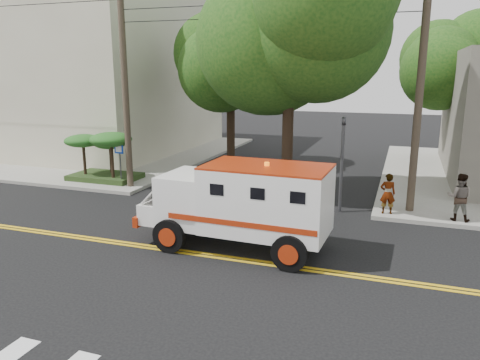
% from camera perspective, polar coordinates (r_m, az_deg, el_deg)
% --- Properties ---
extents(ground, '(100.00, 100.00, 0.00)m').
position_cam_1_polar(ground, '(14.09, -6.91, -8.69)').
color(ground, black).
rests_on(ground, ground).
extents(sidewalk_nw, '(17.00, 17.00, 0.15)m').
position_cam_1_polar(sidewalk_nw, '(32.21, -17.93, 3.34)').
color(sidewalk_nw, gray).
rests_on(sidewalk_nw, ground).
extents(building_left, '(16.00, 14.00, 10.00)m').
position_cam_1_polar(building_left, '(34.21, -19.73, 12.31)').
color(building_left, '#B5AD94').
rests_on(building_left, sidewalk_nw).
extents(utility_pole_left, '(0.28, 0.28, 9.00)m').
position_cam_1_polar(utility_pole_left, '(21.11, -13.82, 10.84)').
color(utility_pole_left, '#382D23').
rests_on(utility_pole_left, ground).
extents(utility_pole_right, '(0.28, 0.28, 9.00)m').
position_cam_1_polar(utility_pole_right, '(17.90, 21.05, 9.99)').
color(utility_pole_right, '#382D23').
rests_on(utility_pole_right, ground).
extents(tree_main, '(6.08, 5.70, 9.85)m').
position_cam_1_polar(tree_main, '(18.43, 7.34, 19.23)').
color(tree_main, black).
rests_on(tree_main, ground).
extents(tree_left, '(4.48, 4.20, 7.70)m').
position_cam_1_polar(tree_left, '(24.99, -0.64, 14.34)').
color(tree_left, black).
rests_on(tree_left, ground).
extents(tree_right, '(4.80, 4.50, 8.20)m').
position_cam_1_polar(tree_right, '(27.62, 26.38, 13.66)').
color(tree_right, black).
rests_on(tree_right, ground).
extents(traffic_signal, '(0.15, 0.18, 3.60)m').
position_cam_1_polar(traffic_signal, '(17.66, 12.36, 3.09)').
color(traffic_signal, '#3F3F42').
rests_on(traffic_signal, ground).
extents(accessibility_sign, '(0.45, 0.10, 2.02)m').
position_cam_1_polar(accessibility_sign, '(21.91, -14.45, 2.61)').
color(accessibility_sign, '#3F3F42').
rests_on(accessibility_sign, ground).
extents(palm_planter, '(3.52, 2.63, 2.36)m').
position_cam_1_polar(palm_planter, '(22.93, -16.44, 3.66)').
color(palm_planter, '#1E3314').
rests_on(palm_planter, sidewalk_nw).
extents(armored_truck, '(5.80, 2.49, 2.61)m').
position_cam_1_polar(armored_truck, '(13.77, 0.30, -2.60)').
color(armored_truck, white).
rests_on(armored_truck, ground).
extents(pedestrian_a, '(0.60, 0.45, 1.50)m').
position_cam_1_polar(pedestrian_a, '(17.72, 17.56, -1.59)').
color(pedestrian_a, gray).
rests_on(pedestrian_a, sidewalk_ne).
extents(pedestrian_b, '(0.89, 0.74, 1.66)m').
position_cam_1_polar(pedestrian_b, '(17.80, 25.19, -1.90)').
color(pedestrian_b, gray).
rests_on(pedestrian_b, sidewalk_ne).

